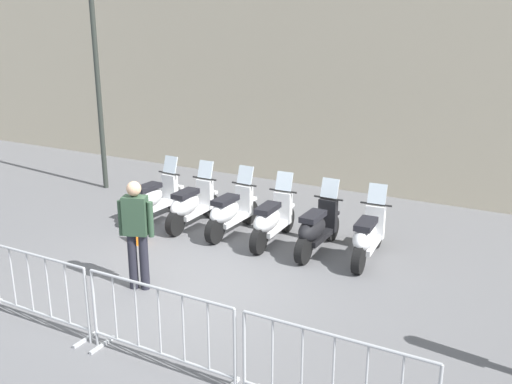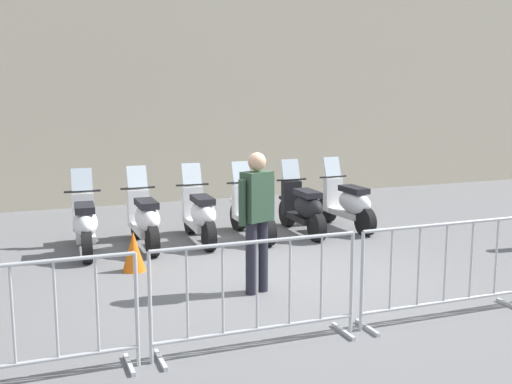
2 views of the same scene
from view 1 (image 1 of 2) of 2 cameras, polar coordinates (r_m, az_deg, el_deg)
The scene contains 13 objects.
ground_plane at distance 9.34m, azimuth -7.16°, elevation -8.94°, with size 120.00×120.00×0.00m, color slate.
motorcycle_0 at distance 12.07m, azimuth -10.06°, elevation -0.66°, with size 0.62×1.72×1.24m.
motorcycle_1 at distance 11.56m, azimuth -6.46°, elevation -1.30°, with size 0.56×1.73×1.24m.
motorcycle_2 at distance 11.10m, azimuth -2.56°, elevation -1.98°, with size 0.58×1.73×1.24m.
motorcycle_3 at distance 10.65m, azimuth 1.54°, elevation -2.80°, with size 0.56×1.72×1.24m.
motorcycle_4 at distance 10.29m, azimuth 5.99°, elevation -3.63°, with size 0.56×1.73×1.24m.
motorcycle_5 at distance 10.07m, azimuth 10.95°, elevation -4.33°, with size 0.56×1.72×1.24m.
barrier_segment_1 at distance 8.50m, azimuth -21.36°, elevation -8.88°, with size 2.09×0.59×1.07m.
barrier_segment_2 at distance 7.11m, azimuth -9.48°, elevation -13.15°, with size 2.09×0.59×1.07m.
barrier_segment_3 at distance 6.19m, azimuth 7.59°, elevation -18.09°, with size 2.09×0.59×1.07m.
street_lamp at distance 14.15m, azimuth -15.70°, elevation 14.67°, with size 0.36×0.36×6.05m.
officer_mid_plaza at distance 8.91m, azimuth -11.73°, elevation -3.61°, with size 0.53×0.31×1.73m.
traffic_cone at distance 10.96m, azimuth -11.65°, elevation -3.59°, with size 0.32×0.32×0.55m, color orange.
Camera 1 is at (4.44, -7.13, 4.07)m, focal length 40.50 mm.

